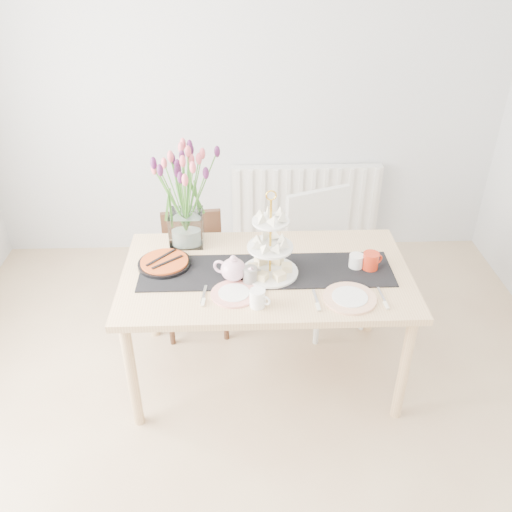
{
  "coord_description": "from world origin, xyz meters",
  "views": [
    {
      "loc": [
        -0.05,
        -1.78,
        2.43
      ],
      "look_at": [
        0.04,
        0.66,
        0.89
      ],
      "focal_mm": 38.0,
      "sensor_mm": 36.0,
      "label": 1
    }
  ],
  "objects_px": {
    "radiator": "(306,200)",
    "tulip_vase": "(183,182)",
    "chair_white": "(324,250)",
    "mug_grey": "(250,276)",
    "dining_table": "(266,283)",
    "cream_jug": "(356,261)",
    "chair_brown": "(194,263)",
    "mug_white": "(257,298)",
    "cake_stand": "(270,254)",
    "teapot": "(234,270)",
    "plate_right": "(350,298)",
    "plate_left": "(234,294)",
    "mug_orange": "(371,261)",
    "tart_tin": "(165,263)"
  },
  "relations": [
    {
      "from": "radiator",
      "to": "tulip_vase",
      "type": "xyz_separation_m",
      "value": [
        -0.86,
        -1.14,
        0.7
      ]
    },
    {
      "from": "chair_white",
      "to": "mug_grey",
      "type": "bearing_deg",
      "value": -148.87
    },
    {
      "from": "radiator",
      "to": "dining_table",
      "type": "distance_m",
      "value": 1.55
    },
    {
      "from": "tulip_vase",
      "to": "cream_jug",
      "type": "bearing_deg",
      "value": -18.13
    },
    {
      "from": "chair_brown",
      "to": "mug_white",
      "type": "relative_size",
      "value": 8.3
    },
    {
      "from": "chair_white",
      "to": "mug_white",
      "type": "height_order",
      "value": "chair_white"
    },
    {
      "from": "mug_grey",
      "to": "chair_white",
      "type": "bearing_deg",
      "value": 28.35
    },
    {
      "from": "radiator",
      "to": "dining_table",
      "type": "relative_size",
      "value": 0.75
    },
    {
      "from": "dining_table",
      "to": "cake_stand",
      "type": "relative_size",
      "value": 3.52
    },
    {
      "from": "chair_white",
      "to": "mug_grey",
      "type": "xyz_separation_m",
      "value": [
        -0.51,
        -0.67,
        0.26
      ]
    },
    {
      "from": "dining_table",
      "to": "teapot",
      "type": "relative_size",
      "value": 7.25
    },
    {
      "from": "radiator",
      "to": "mug_white",
      "type": "height_order",
      "value": "mug_white"
    },
    {
      "from": "dining_table",
      "to": "mug_white",
      "type": "height_order",
      "value": "mug_white"
    },
    {
      "from": "cream_jug",
      "to": "plate_right",
      "type": "distance_m",
      "value": 0.31
    },
    {
      "from": "tulip_vase",
      "to": "plate_left",
      "type": "height_order",
      "value": "tulip_vase"
    },
    {
      "from": "tulip_vase",
      "to": "plate_left",
      "type": "xyz_separation_m",
      "value": [
        0.28,
        -0.55,
        -0.39
      ]
    },
    {
      "from": "mug_grey",
      "to": "plate_left",
      "type": "xyz_separation_m",
      "value": [
        -0.09,
        -0.11,
        -0.04
      ]
    },
    {
      "from": "mug_grey",
      "to": "mug_orange",
      "type": "height_order",
      "value": "mug_orange"
    },
    {
      "from": "mug_grey",
      "to": "plate_right",
      "type": "relative_size",
      "value": 0.34
    },
    {
      "from": "mug_white",
      "to": "dining_table",
      "type": "bearing_deg",
      "value": 107.23
    },
    {
      "from": "tart_tin",
      "to": "mug_grey",
      "type": "height_order",
      "value": "mug_grey"
    },
    {
      "from": "cream_jug",
      "to": "plate_left",
      "type": "distance_m",
      "value": 0.72
    },
    {
      "from": "mug_grey",
      "to": "teapot",
      "type": "bearing_deg",
      "value": 138.07
    },
    {
      "from": "dining_table",
      "to": "mug_grey",
      "type": "distance_m",
      "value": 0.19
    },
    {
      "from": "teapot",
      "to": "mug_white",
      "type": "height_order",
      "value": "teapot"
    },
    {
      "from": "dining_table",
      "to": "chair_brown",
      "type": "relative_size",
      "value": 2.02
    },
    {
      "from": "tulip_vase",
      "to": "mug_grey",
      "type": "height_order",
      "value": "tulip_vase"
    },
    {
      "from": "dining_table",
      "to": "mug_orange",
      "type": "distance_m",
      "value": 0.59
    },
    {
      "from": "mug_grey",
      "to": "dining_table",
      "type": "bearing_deg",
      "value": 24.08
    },
    {
      "from": "radiator",
      "to": "cream_jug",
      "type": "bearing_deg",
      "value": -85.98
    },
    {
      "from": "cream_jug",
      "to": "tart_tin",
      "type": "relative_size",
      "value": 0.27
    },
    {
      "from": "mug_white",
      "to": "plate_left",
      "type": "xyz_separation_m",
      "value": [
        -0.12,
        0.1,
        -0.04
      ]
    },
    {
      "from": "radiator",
      "to": "chair_brown",
      "type": "distance_m",
      "value": 1.26
    },
    {
      "from": "chair_white",
      "to": "tart_tin",
      "type": "bearing_deg",
      "value": -175.25
    },
    {
      "from": "teapot",
      "to": "mug_white",
      "type": "relative_size",
      "value": 2.31
    },
    {
      "from": "chair_brown",
      "to": "mug_orange",
      "type": "xyz_separation_m",
      "value": [
        1.03,
        -0.55,
        0.35
      ]
    },
    {
      "from": "tulip_vase",
      "to": "teapot",
      "type": "bearing_deg",
      "value": -56.12
    },
    {
      "from": "tart_tin",
      "to": "tulip_vase",
      "type": "bearing_deg",
      "value": 67.04
    },
    {
      "from": "chair_brown",
      "to": "cake_stand",
      "type": "height_order",
      "value": "cake_stand"
    },
    {
      "from": "radiator",
      "to": "tulip_vase",
      "type": "height_order",
      "value": "tulip_vase"
    },
    {
      "from": "dining_table",
      "to": "mug_orange",
      "type": "relative_size",
      "value": 15.27
    },
    {
      "from": "teapot",
      "to": "mug_grey",
      "type": "distance_m",
      "value": 0.1
    },
    {
      "from": "tart_tin",
      "to": "mug_white",
      "type": "height_order",
      "value": "mug_white"
    },
    {
      "from": "teapot",
      "to": "tart_tin",
      "type": "xyz_separation_m",
      "value": [
        -0.39,
        0.15,
        -0.05
      ]
    },
    {
      "from": "radiator",
      "to": "cake_stand",
      "type": "relative_size",
      "value": 2.64
    },
    {
      "from": "teapot",
      "to": "tart_tin",
      "type": "height_order",
      "value": "teapot"
    },
    {
      "from": "chair_brown",
      "to": "tart_tin",
      "type": "distance_m",
      "value": 0.58
    },
    {
      "from": "teapot",
      "to": "plate_right",
      "type": "xyz_separation_m",
      "value": [
        0.6,
        -0.19,
        -0.06
      ]
    },
    {
      "from": "chair_white",
      "to": "mug_white",
      "type": "distance_m",
      "value": 1.03
    },
    {
      "from": "tulip_vase",
      "to": "teapot",
      "type": "distance_m",
      "value": 0.6
    }
  ]
}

